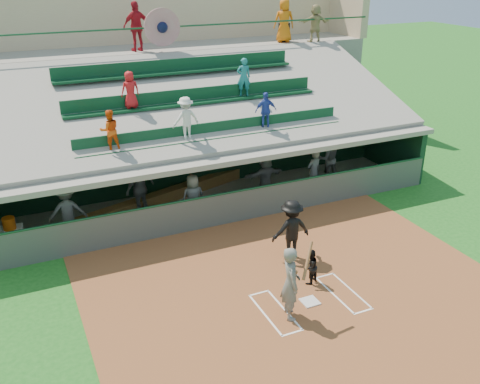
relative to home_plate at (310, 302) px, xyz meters
name	(u,v)px	position (x,y,z in m)	size (l,w,h in m)	color
ground	(310,303)	(0.00, 0.00, -0.04)	(100.00, 100.00, 0.00)	#1A5919
dirt_slab	(300,292)	(0.00, 0.50, -0.03)	(11.00, 9.00, 0.02)	brown
home_plate	(310,302)	(0.00, 0.00, 0.00)	(0.43, 0.43, 0.03)	silver
batters_box_chalk	(310,302)	(0.00, 0.00, -0.01)	(2.65, 1.85, 0.01)	white
dugout_floor	(213,202)	(0.00, 6.75, -0.02)	(16.00, 3.50, 0.04)	gray
concourse_slab	(157,99)	(0.00, 13.50, 2.26)	(20.00, 3.00, 4.60)	gray
grandstand	(177,117)	(-0.01, 10.51, 2.23)	(20.40, 10.40, 7.80)	#4F554F
batter_at_plate	(291,283)	(-0.76, -0.28, 0.95)	(0.94, 0.82, 1.95)	#565853
catcher	(310,267)	(0.46, 0.79, 0.49)	(0.49, 0.38, 1.01)	black
home_umpire	(291,229)	(0.68, 2.24, 0.89)	(1.17, 0.67, 1.81)	black
dugout_bench	(198,185)	(-0.13, 7.96, 0.21)	(13.86, 0.42, 0.42)	olive
white_table	(11,239)	(-6.85, 6.08, 0.35)	(0.79, 0.59, 0.69)	white
water_cooler	(9,223)	(-6.81, 6.06, 0.88)	(0.37, 0.37, 0.37)	#CB510B
dugout_player_a	(67,211)	(-5.10, 6.18, 0.91)	(1.16, 0.67, 1.80)	#535550
dugout_player_b	(140,188)	(-2.63, 6.75, 1.00)	(1.17, 0.49, 2.00)	#545651
dugout_player_c	(193,198)	(-1.12, 5.65, 0.82)	(0.80, 0.52, 1.63)	#535551
dugout_player_d	(265,176)	(1.90, 6.31, 0.84)	(1.55, 0.49, 1.67)	#585B56
dugout_player_e	(314,172)	(3.71, 5.93, 0.86)	(0.62, 0.41, 1.71)	#5B5E59
dugout_player_f	(328,159)	(4.95, 6.85, 0.89)	(0.86, 0.67, 1.77)	#585A55
trash_bin	(284,32)	(6.05, 12.76, 4.97)	(0.55, 0.55, 0.82)	black
concourse_staff_a	(137,26)	(-0.85, 12.75, 5.56)	(1.16, 0.48, 1.99)	#A2121D
concourse_staff_b	(284,21)	(5.88, 12.49, 5.51)	(0.93, 0.60, 1.90)	#CE620C
concourse_staff_c	(315,23)	(7.30, 12.10, 5.39)	(1.53, 0.49, 1.65)	tan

